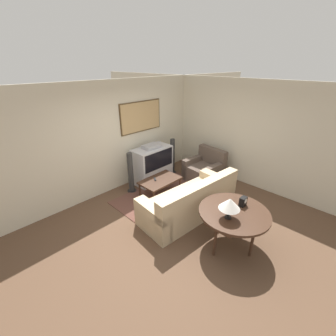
# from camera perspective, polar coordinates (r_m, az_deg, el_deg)

# --- Properties ---
(ground_plane) EXTENTS (12.00, 12.00, 0.00)m
(ground_plane) POSITION_cam_1_polar(r_m,az_deg,el_deg) (4.85, 1.89, -13.56)
(ground_plane) COLOR brown
(wall_back) EXTENTS (12.00, 0.10, 2.70)m
(wall_back) POSITION_cam_1_polar(r_m,az_deg,el_deg) (5.70, -13.87, 7.40)
(wall_back) COLOR beige
(wall_back) RESTS_ON ground_plane
(wall_right) EXTENTS (0.06, 12.00, 2.70)m
(wall_right) POSITION_cam_1_polar(r_m,az_deg,el_deg) (6.22, 18.89, 8.21)
(wall_right) COLOR beige
(wall_right) RESTS_ON ground_plane
(area_rug) EXTENTS (2.38, 1.53, 0.01)m
(area_rug) POSITION_cam_1_polar(r_m,az_deg,el_deg) (5.67, -0.70, -7.02)
(area_rug) COLOR brown
(area_rug) RESTS_ON ground_plane
(tv) EXTENTS (1.07, 0.56, 1.07)m
(tv) POSITION_cam_1_polar(r_m,az_deg,el_deg) (6.16, -4.01, 0.96)
(tv) COLOR #B7B7BC
(tv) RESTS_ON ground_plane
(couch) EXTENTS (2.24, 1.08, 0.89)m
(couch) POSITION_cam_1_polar(r_m,az_deg,el_deg) (4.89, 5.56, -8.63)
(couch) COLOR #CCB289
(couch) RESTS_ON ground_plane
(armchair) EXTENTS (0.93, 0.97, 0.89)m
(armchair) POSITION_cam_1_polar(r_m,az_deg,el_deg) (6.36, 9.25, -0.56)
(armchair) COLOR brown
(armchair) RESTS_ON ground_plane
(coffee_table) EXTENTS (0.99, 0.60, 0.45)m
(coffee_table) POSITION_cam_1_polar(r_m,az_deg,el_deg) (5.48, -2.00, -3.39)
(coffee_table) COLOR #3D2619
(coffee_table) RESTS_ON ground_plane
(console_table) EXTENTS (1.21, 1.21, 0.73)m
(console_table) POSITION_cam_1_polar(r_m,az_deg,el_deg) (4.10, 16.42, -11.23)
(console_table) COLOR #3D2619
(console_table) RESTS_ON ground_plane
(table_lamp) EXTENTS (0.34, 0.34, 0.37)m
(table_lamp) POSITION_cam_1_polar(r_m,az_deg,el_deg) (3.73, 15.42, -8.76)
(table_lamp) COLOR black
(table_lamp) RESTS_ON console_table
(mantel_clock) EXTENTS (0.14, 0.10, 0.17)m
(mantel_clock) POSITION_cam_1_polar(r_m,az_deg,el_deg) (4.21, 18.52, -8.06)
(mantel_clock) COLOR black
(mantel_clock) RESTS_ON console_table
(remote) EXTENTS (0.13, 0.16, 0.02)m
(remote) POSITION_cam_1_polar(r_m,az_deg,el_deg) (5.46, -3.33, -2.86)
(remote) COLOR black
(remote) RESTS_ON coffee_table
(speaker_tower_left) EXTENTS (0.23, 0.23, 1.06)m
(speaker_tower_left) POSITION_cam_1_polar(r_m,az_deg,el_deg) (5.71, -9.45, -1.44)
(speaker_tower_left) COLOR black
(speaker_tower_left) RESTS_ON ground_plane
(speaker_tower_right) EXTENTS (0.23, 0.23, 1.06)m
(speaker_tower_right) POSITION_cam_1_polar(r_m,az_deg,el_deg) (6.62, 1.11, 2.79)
(speaker_tower_right) COLOR black
(speaker_tower_right) RESTS_ON ground_plane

